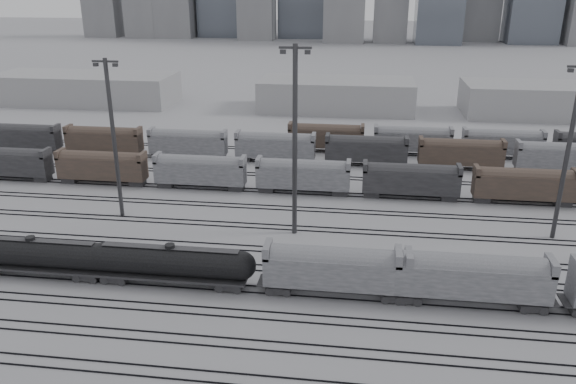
# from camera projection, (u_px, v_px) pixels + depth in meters

# --- Properties ---
(ground) EXTENTS (900.00, 900.00, 0.00)m
(ground) POSITION_uv_depth(u_px,v_px,m) (201.00, 291.00, 62.36)
(ground) COLOR #B4B4B9
(ground) RESTS_ON ground
(tracks) EXTENTS (220.00, 71.50, 0.16)m
(tracks) POSITION_uv_depth(u_px,v_px,m) (235.00, 226.00, 78.55)
(tracks) COLOR black
(tracks) RESTS_ON ground
(tank_car_a) EXTENTS (18.96, 3.16, 4.69)m
(tank_car_a) POSITION_uv_depth(u_px,v_px,m) (33.00, 254.00, 64.81)
(tank_car_a) COLOR black
(tank_car_a) RESTS_ON ground
(tank_car_b) EXTENTS (19.33, 3.22, 4.78)m
(tank_car_b) POSITION_uv_depth(u_px,v_px,m) (171.00, 262.00, 62.74)
(tank_car_b) COLOR black
(tank_car_b) RESTS_ON ground
(hopper_car_a) EXTENTS (15.74, 3.13, 5.63)m
(hopper_car_a) POSITION_uv_depth(u_px,v_px,m) (337.00, 267.00, 60.20)
(hopper_car_a) COLOR black
(hopper_car_a) RESTS_ON ground
(hopper_car_b) EXTENTS (16.05, 3.19, 5.74)m
(hopper_car_b) POSITION_uv_depth(u_px,v_px,m) (472.00, 275.00, 58.43)
(hopper_car_b) COLOR black
(hopper_car_b) RESTS_ON ground
(light_mast_b) EXTENTS (3.63, 0.58, 22.70)m
(light_mast_b) POSITION_uv_depth(u_px,v_px,m) (114.00, 136.00, 78.11)
(light_mast_b) COLOR #343437
(light_mast_b) RESTS_ON ground
(light_mast_c) EXTENTS (4.03, 0.64, 25.19)m
(light_mast_c) POSITION_uv_depth(u_px,v_px,m) (295.00, 138.00, 71.93)
(light_mast_c) COLOR #343437
(light_mast_c) RESTS_ON ground
(light_mast_d) EXTENTS (3.69, 0.59, 23.09)m
(light_mast_d) POSITION_uv_depth(u_px,v_px,m) (568.00, 150.00, 70.90)
(light_mast_d) COLOR #343437
(light_mast_d) RESTS_ON ground
(bg_string_near) EXTENTS (151.00, 3.00, 5.60)m
(bg_string_near) POSITION_uv_depth(u_px,v_px,m) (303.00, 177.00, 90.04)
(bg_string_near) COLOR gray
(bg_string_near) RESTS_ON ground
(bg_string_mid) EXTENTS (151.00, 3.00, 5.60)m
(bg_string_mid) POSITION_uv_depth(u_px,v_px,m) (366.00, 151.00, 103.63)
(bg_string_mid) COLOR black
(bg_string_mid) RESTS_ON ground
(bg_string_far) EXTENTS (66.00, 3.00, 5.60)m
(bg_string_far) POSITION_uv_depth(u_px,v_px,m) (457.00, 143.00, 108.88)
(bg_string_far) COLOR brown
(bg_string_far) RESTS_ON ground
(warehouse_left) EXTENTS (50.00, 18.00, 8.00)m
(warehouse_left) POSITION_uv_depth(u_px,v_px,m) (85.00, 88.00, 156.43)
(warehouse_left) COLOR #A0A0A2
(warehouse_left) RESTS_ON ground
(warehouse_mid) EXTENTS (40.00, 18.00, 8.00)m
(warehouse_mid) POSITION_uv_depth(u_px,v_px,m) (336.00, 95.00, 147.76)
(warehouse_mid) COLOR #A0A0A2
(warehouse_mid) RESTS_ON ground
(warehouse_right) EXTENTS (35.00, 18.00, 8.00)m
(warehouse_right) POSITION_uv_depth(u_px,v_px,m) (534.00, 100.00, 141.57)
(warehouse_right) COLOR #A0A0A2
(warehouse_right) RESTS_ON ground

